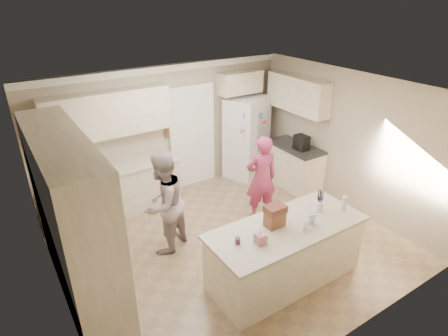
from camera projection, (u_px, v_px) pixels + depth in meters
floor at (230, 244)px, 6.29m from camera, size 5.20×4.60×0.02m
ceiling at (232, 90)px, 5.15m from camera, size 5.20×4.60×0.02m
wall_back at (166, 131)px, 7.46m from camera, size 5.20×0.02×2.60m
wall_front at (352, 257)px, 3.97m from camera, size 5.20×0.02×2.60m
wall_left at (49, 229)px, 4.44m from camera, size 0.02×4.60×2.60m
wall_right at (347, 141)px, 6.99m from camera, size 0.02×4.60×2.60m
crown_back at (163, 69)px, 6.89m from camera, size 5.20×0.08×0.12m
pantry_bank at (74, 222)px, 4.80m from camera, size 0.60×2.60×2.35m
back_base_cab at (121, 190)px, 7.04m from camera, size 2.20×0.60×0.88m
back_countertop at (118, 169)px, 6.83m from camera, size 2.24×0.63×0.04m
back_upper_cab at (108, 114)px, 6.50m from camera, size 2.20×0.35×0.80m
doorway_opening at (192, 138)px, 7.82m from camera, size 0.90×0.06×2.10m
doorway_casing at (193, 138)px, 7.79m from camera, size 1.02×0.03×2.22m
wall_frame_upper at (167, 119)px, 7.33m from camera, size 0.15×0.02×0.20m
wall_frame_lower at (168, 132)px, 7.45m from camera, size 0.15×0.02×0.20m
refrigerator at (246, 137)px, 8.26m from camera, size 1.10×0.99×1.80m
fridge_seam at (256, 142)px, 7.99m from camera, size 0.02×0.02×1.78m
fridge_dispenser at (249, 133)px, 7.77m from camera, size 0.22×0.03×0.35m
fridge_handle_l at (255, 136)px, 7.89m from camera, size 0.02×0.02×0.85m
fridge_handle_r at (259, 135)px, 7.94m from camera, size 0.02×0.02×0.85m
over_fridge_cab at (240, 83)px, 7.78m from camera, size 0.95×0.35×0.45m
right_base_cab at (294, 167)px, 7.97m from camera, size 0.60×1.20×0.88m
right_countertop at (295, 147)px, 7.77m from camera, size 0.63×1.24×0.04m
right_upper_cab at (298, 94)px, 7.53m from camera, size 0.35×1.50×0.70m
coffee_maker at (301, 143)px, 7.52m from camera, size 0.22×0.28×0.30m
island_base at (285, 254)px, 5.36m from camera, size 2.20×0.90×0.88m
island_top at (287, 227)px, 5.16m from camera, size 2.28×0.96×0.05m
utensil_crock at (319, 206)px, 5.47m from camera, size 0.13×0.13×0.15m
tissue_box at (260, 239)px, 4.77m from camera, size 0.13×0.13×0.14m
tissue_plume at (261, 232)px, 4.72m from camera, size 0.08×0.08×0.08m
dollhouse_body at (275, 219)px, 5.10m from camera, size 0.26×0.18×0.22m
dollhouse_roof at (275, 209)px, 5.03m from camera, size 0.28×0.20×0.10m
jam_jar at (238, 241)px, 4.77m from camera, size 0.07×0.07×0.09m
greeting_card_a at (306, 225)px, 5.03m from camera, size 0.12×0.06×0.16m
greeting_card_b at (312, 220)px, 5.15m from camera, size 0.12×0.05×0.16m
water_bottle at (344, 204)px, 5.45m from camera, size 0.07×0.07×0.24m
shaker_salt at (318, 200)px, 5.69m from camera, size 0.05×0.05×0.09m
shaker_pepper at (322, 198)px, 5.73m from camera, size 0.05×0.05×0.09m
teen_boy at (164, 204)px, 5.83m from camera, size 1.03×0.96×1.69m
teen_girl at (261, 178)px, 6.69m from camera, size 0.66×0.52×1.61m
fridge_magnets at (256, 142)px, 7.99m from camera, size 0.76×0.02×1.44m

